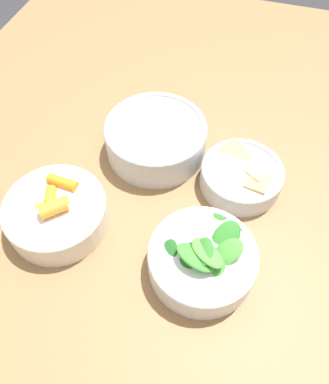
% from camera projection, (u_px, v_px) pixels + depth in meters
% --- Properties ---
extents(ground_plane, '(10.00, 10.00, 0.00)m').
position_uv_depth(ground_plane, '(167.00, 292.00, 1.30)').
color(ground_plane, '#2D2D33').
extents(dining_table, '(1.20, 1.03, 0.73)m').
position_uv_depth(dining_table, '(168.00, 184.00, 0.78)').
color(dining_table, olive).
rests_on(dining_table, ground_plane).
extents(bowl_carrots, '(0.16, 0.16, 0.07)m').
position_uv_depth(bowl_carrots, '(57.00, 212.00, 0.59)').
color(bowl_carrots, silver).
rests_on(bowl_carrots, dining_table).
extents(bowl_greens, '(0.16, 0.16, 0.08)m').
position_uv_depth(bowl_greens, '(202.00, 259.00, 0.54)').
color(bowl_greens, silver).
rests_on(bowl_greens, dining_table).
extents(bowl_beans_hotdog, '(0.18, 0.18, 0.06)m').
position_uv_depth(bowl_beans_hotdog, '(156.00, 139.00, 0.68)').
color(bowl_beans_hotdog, silver).
rests_on(bowl_beans_hotdog, dining_table).
extents(bowl_cookies, '(0.14, 0.14, 0.05)m').
position_uv_depth(bowl_cookies, '(241.00, 175.00, 0.64)').
color(bowl_cookies, silver).
rests_on(bowl_cookies, dining_table).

